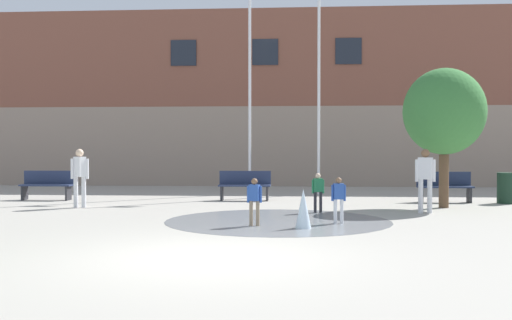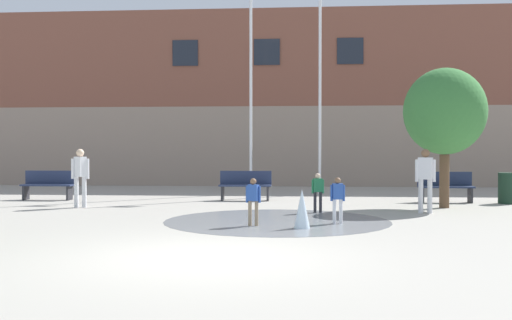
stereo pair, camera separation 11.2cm
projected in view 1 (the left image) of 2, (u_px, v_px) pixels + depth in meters
The scene contains 15 objects.
ground_plane at pixel (204, 257), 8.77m from camera, with size 100.00×100.00×0.00m, color #9E998E.
library_building at pixel (269, 103), 28.38m from camera, with size 36.00×6.05×7.57m.
splash_fountain at pixel (285, 217), 12.84m from camera, with size 4.98×4.98×0.79m.
park_bench_under_left_flagpole at pixel (47, 185), 18.63m from camera, with size 1.60×0.44×0.91m.
park_bench_center at pixel (245, 185), 18.44m from camera, with size 1.60×0.44×0.91m.
park_bench_near_trashcan at pixel (445, 186), 17.80m from camera, with size 1.60×0.44×0.91m.
teen_by_trashcan at pixel (425, 175), 14.80m from camera, with size 0.50×0.31×1.59m.
child_in_fountain at pixel (318, 190), 14.89m from camera, with size 0.31×0.19×0.99m.
child_with_pink_shirt at pixel (339, 196), 12.72m from camera, with size 0.31×0.17×0.99m.
child_running at pixel (254, 198), 12.32m from camera, with size 0.31×0.19×0.99m.
adult_near_bench at pixel (80, 173), 16.19m from camera, with size 0.50×0.37×1.59m.
flagpole_left at pixel (251, 77), 21.15m from camera, with size 0.80×0.10×7.76m.
flagpole_right at pixel (320, 76), 20.98m from camera, with size 0.80×0.10×7.78m.
trash_can at pixel (507, 188), 17.42m from camera, with size 0.56×0.56×0.90m, color #193323.
street_tree_near_building at pixel (444, 112), 16.12m from camera, with size 2.19×2.19×3.77m.
Camera 1 is at (1.37, -8.67, 1.59)m, focal length 42.00 mm.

